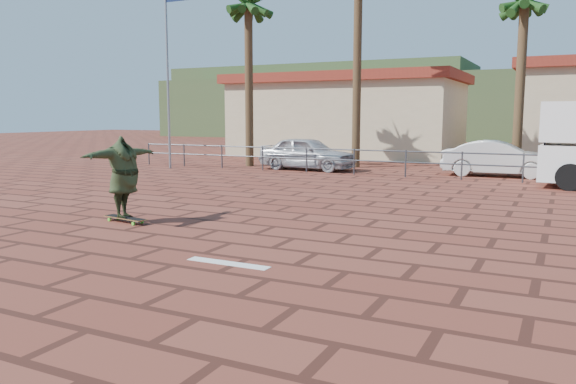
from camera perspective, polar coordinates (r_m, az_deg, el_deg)
The scene contains 13 objects.
ground at distance 10.09m, azimuth -5.80°, elevation -5.18°, with size 120.00×120.00×0.00m, color brown.
paint_stripe at distance 8.74m, azimuth -6.11°, elevation -7.21°, with size 1.40×0.22×0.01m, color white.
guardrail at distance 21.04m, azimuth 11.88°, elevation 3.32°, with size 24.06×0.06×1.00m.
flagpole at distance 24.65m, azimuth -11.94°, elevation 13.17°, with size 1.30×0.10×8.00m.
palm_far_left at distance 25.68m, azimuth -4.06°, elevation 18.03°, with size 2.40×2.40×8.25m.
palm_center at distance 24.22m, azimuth 22.89°, elevation 16.95°, with size 2.40×2.40×7.75m.
building_west at distance 32.33m, azimuth 6.09°, elevation 7.79°, with size 12.60×7.60×4.50m.
hill_front at distance 58.55m, azimuth 21.47°, elevation 7.98°, with size 70.00×18.00×6.00m, color #384C28.
hill_back at distance 69.87m, azimuth 3.49°, elevation 9.21°, with size 35.00×14.00×8.00m, color #384C28.
longboard at distance 12.42m, azimuth -16.20°, elevation -2.57°, with size 1.17×0.44×0.11m.
skateboarder at distance 12.30m, azimuth -16.36°, elevation 1.48°, with size 2.12×0.58×1.72m, color #2C391E.
car_silver at distance 23.46m, azimuth 1.99°, elevation 3.96°, with size 1.64×4.06×1.38m, color #B4B7BC.
car_white at distance 22.30m, azimuth 20.60°, elevation 3.19°, with size 1.40×4.02×1.33m, color silver.
Camera 1 is at (5.26, -8.31, 2.26)m, focal length 35.00 mm.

